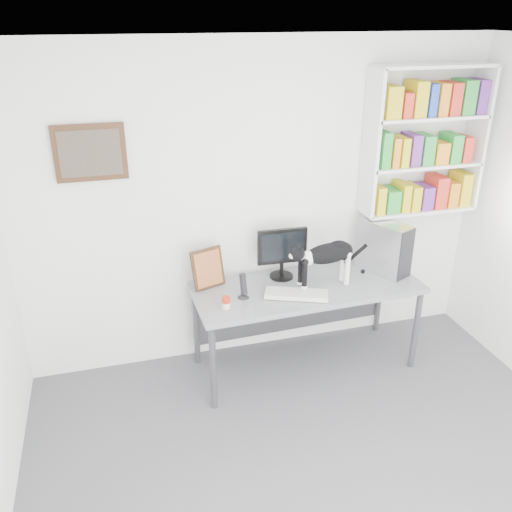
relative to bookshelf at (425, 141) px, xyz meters
name	(u,v)px	position (x,y,z in m)	size (l,w,h in m)	color
room	(367,331)	(-1.40, -1.85, -0.50)	(4.01, 4.01, 2.70)	#4F4F54
bookshelf	(425,141)	(0.00, 0.00, 0.00)	(1.03, 0.28, 1.24)	white
wall_art	(90,153)	(-2.70, 0.12, 0.05)	(0.52, 0.04, 0.42)	#442716
desk	(305,326)	(-1.11, -0.28, -1.46)	(1.88, 0.73, 0.78)	gray
monitor	(282,253)	(-1.27, -0.07, -0.84)	(0.42, 0.20, 0.45)	black
keyboard	(296,294)	(-1.26, -0.42, -1.05)	(0.50, 0.19, 0.04)	silver
pc_tower	(384,247)	(-0.39, -0.18, -0.85)	(0.20, 0.45, 0.45)	silver
speaker	(243,285)	(-1.67, -0.34, -0.96)	(0.09, 0.09, 0.22)	black
leaning_print	(208,268)	(-1.90, -0.07, -0.90)	(0.28, 0.11, 0.34)	#442716
soup_can	(226,303)	(-1.84, -0.46, -1.02)	(0.06, 0.06, 0.09)	#B5270F
cat	(326,264)	(-0.97, -0.33, -0.87)	(0.64, 0.17, 0.39)	black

